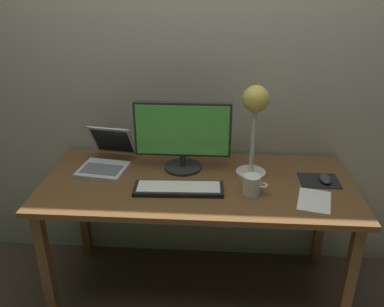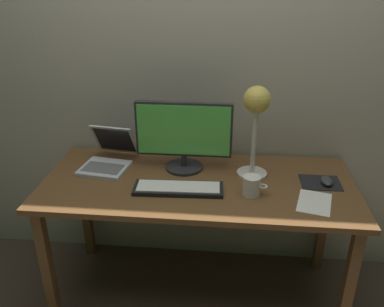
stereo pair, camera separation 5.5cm
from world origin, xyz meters
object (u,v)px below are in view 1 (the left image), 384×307
Objects in this scene: mouse at (325,179)px; coffee_mug at (252,185)px; monitor at (183,134)px; laptop at (108,155)px; desk_lamp at (255,111)px; keyboard_main at (179,189)px.

mouse is 0.81× the size of coffee_mug.
laptop is at bearing 178.49° from monitor.
desk_lamp is 0.50m from mouse.
mouse is at bearing -8.46° from monitor.
laptop reaches higher than mouse.
monitor is 0.40m from desk_lamp.
laptop is 1.16m from mouse.
monitor is 0.31m from keyboard_main.
monitor is 1.15× the size of keyboard_main.
mouse is at bearing 19.90° from coffee_mug.
coffee_mug reaches higher than mouse.
coffee_mug is at bearing -160.10° from mouse.
laptop reaches higher than keyboard_main.
laptop reaches higher than coffee_mug.
coffee_mug is (-0.01, -0.21, -0.30)m from desk_lamp.
desk_lamp reaches higher than monitor.
keyboard_main is 0.75m from mouse.
coffee_mug is (0.36, -0.25, -0.15)m from monitor.
laptop is at bearing 174.03° from mouse.
desk_lamp reaches higher than coffee_mug.
mouse is at bearing -10.41° from desk_lamp.
keyboard_main is at bearing -90.07° from monitor.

